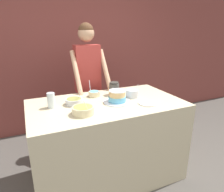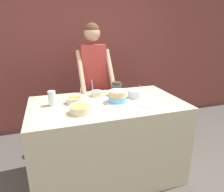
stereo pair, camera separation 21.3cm
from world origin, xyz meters
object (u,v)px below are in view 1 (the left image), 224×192
frosting_bowl_white (132,93)px  frosting_bowl_blue (94,94)px  stoneware_jar (114,89)px  cake (117,97)px  drinking_glass (51,100)px  ceramic_plate (148,103)px  frosting_bowl_yellow (83,110)px  person_baker (88,73)px  frosting_bowl_olive (74,101)px

frosting_bowl_white → frosting_bowl_blue: (-0.40, 0.21, -0.01)m
stoneware_jar → frosting_bowl_blue: bearing=170.6°
cake → frosting_bowl_blue: size_ratio=1.57×
drinking_glass → stoneware_jar: bearing=9.8°
cake → frosting_bowl_white: frosting_bowl_white is taller
drinking_glass → ceramic_plate: drinking_glass is taller
frosting_bowl_white → frosting_bowl_yellow: 0.71m
frosting_bowl_blue → drinking_glass: bearing=-161.6°
frosting_bowl_blue → ceramic_plate: bearing=-46.7°
person_baker → frosting_bowl_yellow: size_ratio=8.66×
frosting_bowl_blue → ceramic_plate: 0.65m
frosting_bowl_blue → stoneware_jar: (0.24, -0.04, 0.04)m
drinking_glass → ceramic_plate: 1.01m
frosting_bowl_yellow → frosting_bowl_blue: 0.53m
person_baker → cake: (0.09, -0.77, -0.12)m
frosting_bowl_olive → drinking_glass: frosting_bowl_olive is taller
person_baker → frosting_bowl_white: (0.32, -0.68, -0.14)m
person_baker → frosting_bowl_yellow: (-0.34, -0.93, -0.14)m
cake → ceramic_plate: size_ratio=1.47×
cake → frosting_bowl_blue: frosting_bowl_blue is taller
drinking_glass → stoneware_jar: 0.77m
ceramic_plate → frosting_bowl_yellow: bearing=179.0°
cake → frosting_bowl_yellow: bearing=-159.3°
frosting_bowl_white → drinking_glass: bearing=177.6°
cake → person_baker: bearing=96.5°
cake → drinking_glass: size_ratio=1.96×
ceramic_plate → stoneware_jar: size_ratio=1.32×
person_baker → frosting_bowl_blue: bearing=-99.1°
frosting_bowl_olive → frosting_bowl_yellow: size_ratio=0.88×
stoneware_jar → drinking_glass: bearing=-170.2°
stoneware_jar → ceramic_plate: bearing=-65.1°
cake → frosting_bowl_olive: (-0.45, 0.13, -0.02)m
frosting_bowl_blue → person_baker: bearing=80.9°
person_baker → frosting_bowl_yellow: person_baker is taller
frosting_bowl_olive → drinking_glass: 0.24m
cake → drinking_glass: drinking_glass is taller
frosting_bowl_blue → drinking_glass: (-0.52, -0.17, 0.04)m
frosting_bowl_white → frosting_bowl_olive: (-0.68, 0.04, -0.01)m
frosting_bowl_white → frosting_bowl_blue: frosting_bowl_blue is taller
frosting_bowl_white → ceramic_plate: 0.27m
frosting_bowl_olive → ceramic_plate: 0.79m
person_baker → frosting_bowl_olive: (-0.36, -0.64, -0.15)m
frosting_bowl_olive → drinking_glass: bearing=-179.7°
ceramic_plate → drinking_glass: bearing=162.6°
cake → drinking_glass: bearing=169.5°
drinking_glass → stoneware_jar: size_ratio=0.99×
ceramic_plate → stoneware_jar: 0.48m
frosting_bowl_olive → drinking_glass: size_ratio=1.17×
cake → frosting_bowl_white: (0.24, 0.09, -0.01)m
frosting_bowl_olive → frosting_bowl_blue: size_ratio=0.93×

